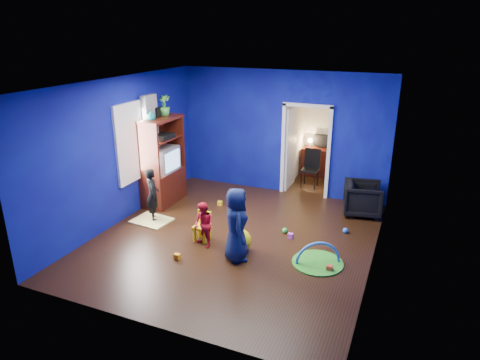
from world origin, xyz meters
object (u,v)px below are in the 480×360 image
at_px(play_mat, 317,263).
at_px(vase, 151,115).
at_px(folding_chair, 310,169).
at_px(armchair, 363,199).
at_px(hopper_ball, 239,241).
at_px(child_black, 153,195).
at_px(tv_armoire, 162,161).
at_px(kid_chair, 202,228).
at_px(toddler_red, 204,225).
at_px(crt_tv, 164,160).
at_px(study_desk, 319,162).
at_px(child_navy, 236,225).

bearing_deg(play_mat, vase, 165.22).
bearing_deg(folding_chair, armchair, -39.64).
bearing_deg(folding_chair, hopper_ball, -95.09).
xyz_separation_m(child_black, tv_armoire, (-0.32, 0.90, 0.42)).
distance_m(kid_chair, folding_chair, 3.78).
xyz_separation_m(child_black, folding_chair, (2.50, 3.17, -0.10)).
height_order(play_mat, folding_chair, folding_chair).
height_order(hopper_ball, kid_chair, kid_chair).
bearing_deg(vase, child_black, -62.06).
relative_size(hopper_ball, play_mat, 0.50).
distance_m(toddler_red, tv_armoire, 2.44).
bearing_deg(crt_tv, tv_armoire, 180.00).
relative_size(child_black, kid_chair, 2.23).
distance_m(tv_armoire, study_desk, 4.33).
distance_m(toddler_red, hopper_ball, 0.70).
distance_m(tv_armoire, crt_tv, 0.06).
relative_size(toddler_red, vase, 4.22).
relative_size(toddler_red, tv_armoire, 0.43).
height_order(child_black, tv_armoire, tv_armoire).
relative_size(armchair, toddler_red, 0.92).
bearing_deg(tv_armoire, crt_tv, 0.00).
bearing_deg(tv_armoire, kid_chair, -38.60).
xyz_separation_m(child_navy, kid_chair, (-0.87, 0.38, -0.40)).
bearing_deg(crt_tv, toddler_red, -40.74).
relative_size(child_black, folding_chair, 1.21).
bearing_deg(child_black, hopper_ball, -146.42).
relative_size(armchair, hopper_ball, 1.80).
height_order(armchair, kid_chair, armchair).
xyz_separation_m(toddler_red, crt_tv, (-1.78, 1.53, 0.60)).
height_order(armchair, hopper_ball, armchair).
distance_m(child_black, child_navy, 2.36).
bearing_deg(vase, hopper_ball, -25.03).
height_order(kid_chair, study_desk, study_desk).
bearing_deg(kid_chair, play_mat, 1.53).
height_order(toddler_red, kid_chair, toddler_red).
height_order(child_black, crt_tv, crt_tv).
xyz_separation_m(child_black, toddler_red, (1.50, -0.63, -0.13)).
bearing_deg(study_desk, armchair, -56.14).
height_order(toddler_red, study_desk, toddler_red).
bearing_deg(vase, crt_tv, 82.41).
bearing_deg(vase, kid_chair, -31.74).
bearing_deg(child_black, toddler_red, -154.75).
bearing_deg(toddler_red, armchair, 72.92).
xyz_separation_m(armchair, folding_chair, (-1.45, 1.20, 0.11)).
relative_size(child_black, crt_tv, 1.59).
distance_m(hopper_ball, play_mat, 1.41).
xyz_separation_m(child_black, kid_chair, (1.35, -0.43, -0.31)).
relative_size(crt_tv, study_desk, 0.80).
height_order(hopper_ball, folding_chair, folding_chair).
relative_size(armchair, folding_chair, 0.85).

